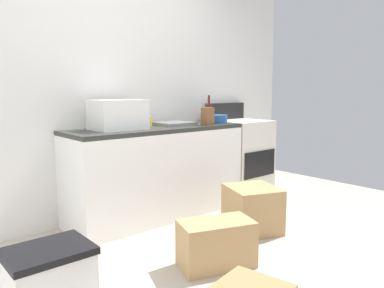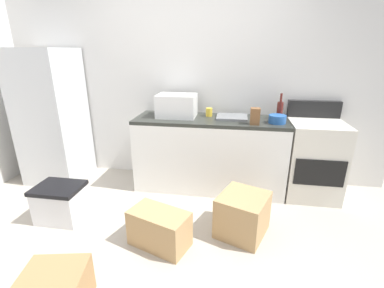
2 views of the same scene
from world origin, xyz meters
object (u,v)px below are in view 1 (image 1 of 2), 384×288
(wine_bottle, at_px, (209,112))
(cardboard_box_small, at_px, (216,244))
(stove_oven, at_px, (240,156))
(microwave, at_px, (118,115))
(knife_block, at_px, (208,116))
(storage_bin, at_px, (49,280))
(mixing_bowl, at_px, (218,119))
(cardboard_box_large, at_px, (252,209))
(coffee_mug, at_px, (148,121))

(wine_bottle, height_order, cardboard_box_small, wine_bottle)
(stove_oven, height_order, microwave, microwave)
(stove_oven, distance_m, knife_block, 0.91)
(knife_block, xyz_separation_m, storage_bin, (-1.94, -0.77, -0.80))
(wine_bottle, relative_size, knife_block, 1.67)
(stove_oven, relative_size, mixing_bowl, 5.79)
(storage_bin, bearing_deg, cardboard_box_small, -11.13)
(stove_oven, bearing_deg, cardboard_box_large, -132.38)
(knife_block, bearing_deg, cardboard_box_small, -130.11)
(mixing_bowl, relative_size, storage_bin, 0.41)
(knife_block, relative_size, cardboard_box_small, 0.34)
(microwave, relative_size, coffee_mug, 4.60)
(mixing_bowl, distance_m, cardboard_box_small, 1.71)
(coffee_mug, height_order, cardboard_box_small, coffee_mug)
(coffee_mug, distance_m, knife_block, 0.61)
(microwave, relative_size, storage_bin, 1.00)
(mixing_bowl, height_order, cardboard_box_large, mixing_bowl)
(knife_block, relative_size, cardboard_box_large, 0.40)
(wine_bottle, relative_size, mixing_bowl, 1.58)
(coffee_mug, distance_m, cardboard_box_small, 1.54)
(mixing_bowl, bearing_deg, cardboard_box_small, -135.03)
(microwave, bearing_deg, wine_bottle, 4.16)
(mixing_bowl, xyz_separation_m, cardboard_box_large, (-0.35, -0.79, -0.75))
(wine_bottle, xyz_separation_m, storage_bin, (-2.24, -1.07, -0.82))
(stove_oven, distance_m, cardboard_box_large, 1.23)
(microwave, height_order, cardboard_box_large, microwave)
(stove_oven, xyz_separation_m, knife_block, (-0.72, -0.19, 0.52))
(knife_block, bearing_deg, cardboard_box_large, -97.87)
(cardboard_box_large, height_order, cardboard_box_small, cardboard_box_large)
(coffee_mug, bearing_deg, wine_bottle, -0.10)
(microwave, bearing_deg, knife_block, -13.15)
(cardboard_box_small, bearing_deg, wine_bottle, 48.69)
(wine_bottle, height_order, mixing_bowl, wine_bottle)
(wine_bottle, relative_size, cardboard_box_large, 0.67)
(stove_oven, bearing_deg, knife_block, -164.80)
(cardboard_box_large, bearing_deg, wine_bottle, 68.29)
(mixing_bowl, bearing_deg, storage_bin, -158.50)
(mixing_bowl, xyz_separation_m, storage_bin, (-2.19, -0.86, -0.75))
(knife_block, distance_m, storage_bin, 2.23)
(microwave, xyz_separation_m, wine_bottle, (1.22, 0.09, -0.03))
(coffee_mug, bearing_deg, cardboard_box_small, -103.05)
(coffee_mug, height_order, knife_block, knife_block)
(storage_bin, bearing_deg, microwave, 43.82)
(mixing_bowl, relative_size, cardboard_box_small, 0.36)
(stove_oven, xyz_separation_m, storage_bin, (-2.65, -0.96, -0.27))
(coffee_mug, bearing_deg, knife_block, -29.77)
(cardboard_box_small, relative_size, storage_bin, 1.14)
(coffee_mug, relative_size, storage_bin, 0.22)
(cardboard_box_large, bearing_deg, knife_block, 82.13)
(stove_oven, relative_size, coffee_mug, 11.00)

